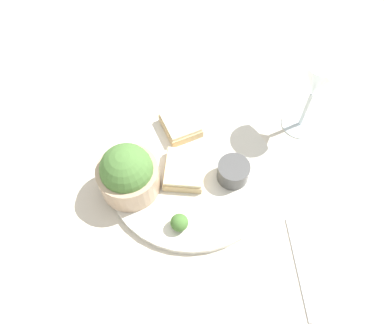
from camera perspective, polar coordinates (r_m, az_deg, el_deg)
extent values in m
plane|color=beige|center=(0.72, 0.00, -1.37)|extent=(4.00, 4.00, 0.00)
cylinder|color=silver|center=(0.71, 0.00, -1.10)|extent=(0.32, 0.32, 0.01)
cylinder|color=tan|center=(0.68, -9.57, -2.03)|extent=(0.11, 0.11, 0.06)
sphere|color=#4C7A38|center=(0.65, -9.94, -0.78)|extent=(0.09, 0.09, 0.09)
cylinder|color=#4C4C4C|center=(0.69, 6.33, -0.88)|extent=(0.06, 0.06, 0.04)
cylinder|color=tan|center=(0.68, 6.44, -0.33)|extent=(0.05, 0.05, 0.01)
cube|color=#D1B27F|center=(0.70, -1.20, -0.92)|extent=(0.09, 0.08, 0.02)
cube|color=beige|center=(0.69, -1.22, -0.39)|extent=(0.09, 0.08, 0.01)
cube|color=#D1B27F|center=(0.75, -1.75, 5.92)|extent=(0.10, 0.10, 0.02)
cube|color=beige|center=(0.74, -1.77, 6.51)|extent=(0.09, 0.09, 0.01)
cylinder|color=silver|center=(0.81, 16.10, 6.01)|extent=(0.08, 0.08, 0.01)
cylinder|color=silver|center=(0.78, 16.94, 8.07)|extent=(0.01, 0.01, 0.09)
cone|color=silver|center=(0.72, 18.74, 12.38)|extent=(0.08, 0.08, 0.08)
sphere|color=#477533|center=(0.65, -2.08, -8.80)|extent=(0.03, 0.03, 0.03)
cube|color=silver|center=(0.67, 15.99, -14.79)|extent=(0.17, 0.05, 0.01)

